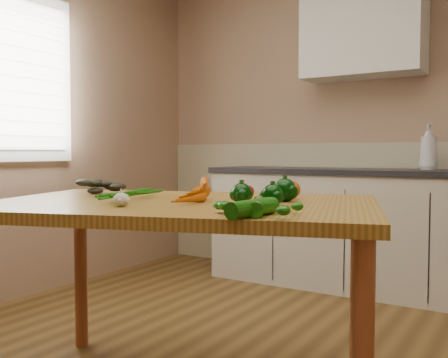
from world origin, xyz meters
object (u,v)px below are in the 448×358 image
garlic_bulb (121,200)px  pepper_a (242,194)px  tomato_c (291,190)px  soap_bottle_a (429,147)px  zucchini_a (258,206)px  zucchini_b (253,208)px  pepper_b (285,190)px  leafy_greens (100,182)px  tomato_b (278,191)px  carrot_bunch (177,192)px  pepper_c (273,195)px  table (181,224)px  tomato_a (247,192)px

garlic_bulb → pepper_a: pepper_a is taller
tomato_c → soap_bottle_a: bearing=83.0°
zucchini_a → zucchini_b: size_ratio=1.15×
pepper_b → zucchini_b: 0.50m
pepper_b → leafy_greens: bearing=-172.5°
pepper_a → tomato_b: bearing=89.1°
pepper_a → zucchini_b: (0.22, -0.31, -0.01)m
tomato_c → carrot_bunch: bearing=-135.7°
leafy_greens → pepper_a: leafy_greens is taller
soap_bottle_a → leafy_greens: soap_bottle_a is taller
pepper_a → pepper_c: same height
soap_bottle_a → zucchini_a: 2.40m
carrot_bunch → leafy_greens: leafy_greens is taller
soap_bottle_a → zucchini_b: bearing=-113.9°
pepper_b → tomato_b: pepper_b is taller
carrot_bunch → zucchini_a: (0.48, -0.20, -0.01)m
soap_bottle_a → zucchini_b: size_ratio=1.49×
pepper_b → zucchini_b: pepper_b is taller
pepper_a → pepper_c: bearing=-1.5°
carrot_bunch → pepper_b: (0.38, 0.21, 0.01)m
pepper_a → zucchini_a: size_ratio=0.32×
pepper_c → tomato_b: bearing=112.5°
table → tomato_c: bearing=27.3°
garlic_bulb → pepper_c: bearing=34.1°
pepper_c → garlic_bulb: bearing=-145.9°
zucchini_a → pepper_b: bearing=103.2°
tomato_c → pepper_b: bearing=-75.5°
pepper_c → tomato_c: (-0.07, 0.31, -0.00)m
zucchini_a → carrot_bunch: bearing=157.7°
soap_bottle_a → tomato_a: bearing=-123.1°
soap_bottle_a → garlic_bulb: size_ratio=5.46×
pepper_a → zucchini_a: (0.20, -0.23, -0.01)m
soap_bottle_a → garlic_bulb: (-0.62, -2.47, -0.21)m
soap_bottle_a → tomato_c: 1.88m
leafy_greens → tomato_c: size_ratio=2.66×
pepper_a → zucchini_a: pepper_a is taller
tomato_c → zucchini_a: 0.55m
tomato_c → zucchini_b: 0.63m
pepper_c → zucchini_a: size_ratio=0.32×
pepper_a → tomato_b: pepper_a is taller
leafy_greens → zucchini_b: size_ratio=1.01×
zucchini_b → pepper_c: bearing=105.7°
soap_bottle_a → tomato_a: 2.02m
soap_bottle_a → tomato_c: (-0.23, -1.85, -0.20)m
pepper_a → table: bearing=-173.0°
table → leafy_greens: (-0.54, 0.09, 0.15)m
zucchini_b → leafy_greens: bearing=160.5°
soap_bottle_a → tomato_b: (-0.29, -1.85, -0.21)m
soap_bottle_a → zucchini_a: soap_bottle_a is taller
soap_bottle_a → garlic_bulb: bearing=-126.2°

